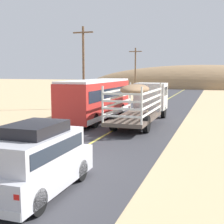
# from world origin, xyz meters

# --- Properties ---
(ground_plane) EXTENTS (240.00, 240.00, 0.00)m
(ground_plane) POSITION_xyz_m (0.00, 0.00, 0.00)
(ground_plane) COLOR tan
(road_surface) EXTENTS (8.00, 120.00, 0.02)m
(road_surface) POSITION_xyz_m (0.00, 0.00, 0.01)
(road_surface) COLOR #38383D
(road_surface) RESTS_ON ground
(road_centre_line) EXTENTS (0.16, 117.60, 0.00)m
(road_centre_line) POSITION_xyz_m (0.00, 0.00, 0.02)
(road_centre_line) COLOR #D8CC4C
(road_centre_line) RESTS_ON road_surface
(suv_near) EXTENTS (1.90, 4.62, 2.29)m
(suv_near) POSITION_xyz_m (1.03, -2.92, 1.15)
(suv_near) COLOR silver
(suv_near) RESTS_ON road_surface
(livestock_truck) EXTENTS (2.53, 9.70, 3.02)m
(livestock_truck) POSITION_xyz_m (1.16, 12.39, 1.79)
(livestock_truck) COLOR silver
(livestock_truck) RESTS_ON road_surface
(bus) EXTENTS (2.54, 10.00, 3.21)m
(bus) POSITION_xyz_m (-2.66, 11.77, 1.75)
(bus) COLOR red
(bus) RESTS_ON road_surface
(power_pole_mid) EXTENTS (2.20, 0.24, 8.44)m
(power_pole_mid) POSITION_xyz_m (-6.78, 18.65, 4.51)
(power_pole_mid) COLOR brown
(power_pole_mid) RESTS_ON ground
(power_pole_far) EXTENTS (2.20, 0.24, 7.79)m
(power_pole_far) POSITION_xyz_m (-6.78, 40.45, 4.19)
(power_pole_far) COLOR brown
(power_pole_far) RESTS_ON ground
(boulder_mid_field) EXTENTS (1.59, 1.95, 0.88)m
(boulder_mid_field) POSITION_xyz_m (-8.67, 28.29, 0.44)
(boulder_mid_field) COLOR #756656
(boulder_mid_field) RESTS_ON ground
(distant_hill) EXTENTS (56.88, 17.16, 10.75)m
(distant_hill) POSITION_xyz_m (3.10, 65.07, 0.00)
(distant_hill) COLOR #957553
(distant_hill) RESTS_ON ground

